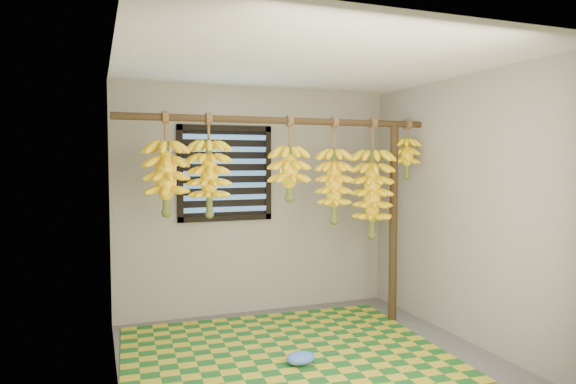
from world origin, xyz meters
name	(u,v)px	position (x,y,z in m)	size (l,w,h in m)	color
floor	(312,361)	(0.00, 0.00, -0.01)	(3.00, 3.00, 0.01)	#525252
ceiling	(313,63)	(0.00, 0.00, 2.40)	(3.00, 3.00, 0.01)	silver
wall_back	(257,201)	(0.00, 1.50, 1.20)	(3.00, 0.01, 2.40)	gray
wall_left	(115,222)	(-1.50, 0.00, 1.20)	(0.01, 3.00, 2.40)	gray
wall_right	(465,208)	(1.50, 0.00, 1.20)	(0.01, 3.00, 2.40)	gray
window	(225,173)	(-0.35, 1.48, 1.50)	(1.00, 0.04, 1.00)	black
hanging_pole	(282,121)	(0.00, 0.70, 2.00)	(0.06, 0.06, 3.00)	#3F2C17
support_post	(393,223)	(1.20, 0.70, 1.00)	(0.08, 0.08, 2.00)	#3F2C17
woven_mat	(283,352)	(-0.16, 0.26, 0.01)	(2.65, 2.12, 0.01)	#1A5920
plastic_bag	(301,358)	(-0.12, -0.06, 0.06)	(0.25, 0.18, 0.10)	#3C74E1
banana_bunch_a	(166,178)	(-1.06, 0.70, 1.48)	(0.36, 0.36, 0.88)	brown
banana_bunch_b	(209,178)	(-0.69, 0.70, 1.48)	(0.37, 0.37, 0.91)	brown
banana_bunch_c	(289,173)	(0.07, 0.70, 1.51)	(0.36, 0.36, 0.78)	brown
banana_bunch_d	(334,186)	(0.53, 0.70, 1.39)	(0.31, 0.31, 1.02)	brown
banana_bunch_e	(372,194)	(0.95, 0.70, 1.30)	(0.40, 0.40, 1.18)	brown
banana_bunch_f	(407,158)	(1.35, 0.70, 1.66)	(0.26, 0.26, 0.60)	brown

